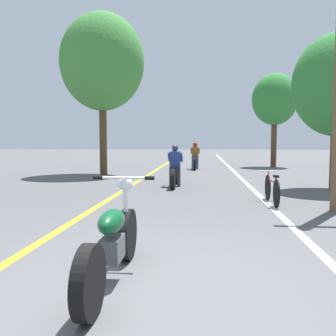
{
  "coord_description": "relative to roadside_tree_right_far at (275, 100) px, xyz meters",
  "views": [
    {
      "loc": [
        0.64,
        -3.43,
        1.47
      ],
      "look_at": [
        -0.08,
        4.08,
        0.9
      ],
      "focal_mm": 38.0,
      "sensor_mm": 36.0,
      "label": 1
    }
  ],
  "objects": [
    {
      "name": "lane_stripe_center",
      "position": [
        -6.42,
        -5.35,
        -3.8
      ],
      "size": [
        0.14,
        48.0,
        0.01
      ],
      "primitive_type": "cube",
      "color": "yellow",
      "rests_on": "ground"
    },
    {
      "name": "motorcycle_foreground",
      "position": [
        -4.99,
        -17.31,
        -3.38
      ],
      "size": [
        0.73,
        2.14,
        1.06
      ],
      "color": "black",
      "rests_on": "ground"
    },
    {
      "name": "motorcycle_rider_lead",
      "position": [
        -4.95,
        -9.39,
        -3.3
      ],
      "size": [
        0.5,
        2.16,
        1.36
      ],
      "color": "black",
      "rests_on": "ground"
    },
    {
      "name": "roadside_tree_left",
      "position": [
        -8.41,
        -5.58,
        1.06
      ],
      "size": [
        3.64,
        3.27,
        6.98
      ],
      "color": "#513A23",
      "rests_on": "ground"
    },
    {
      "name": "ground_plane",
      "position": [
        -4.72,
        -17.43,
        -3.81
      ],
      "size": [
        120.0,
        120.0,
        0.0
      ],
      "primitive_type": "plane",
      "color": "#515154"
    },
    {
      "name": "roadside_tree_right_far",
      "position": [
        0.0,
        0.0,
        0.0
      ],
      "size": [
        2.54,
        2.29,
        5.31
      ],
      "color": "#513A23",
      "rests_on": "ground"
    },
    {
      "name": "motorcycle_rider_far",
      "position": [
        -4.45,
        -2.14,
        -3.26
      ],
      "size": [
        0.5,
        2.16,
        1.43
      ],
      "color": "black",
      "rests_on": "ground"
    },
    {
      "name": "bicycle_parked",
      "position": [
        -2.43,
        -12.36,
        -3.46
      ],
      "size": [
        0.44,
        1.68,
        0.74
      ],
      "color": "black",
      "rests_on": "ground"
    },
    {
      "name": "lane_stripe_edge",
      "position": [
        -2.53,
        -5.35,
        -3.8
      ],
      "size": [
        0.14,
        48.0,
        0.01
      ],
      "primitive_type": "cube",
      "color": "white",
      "rests_on": "ground"
    }
  ]
}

